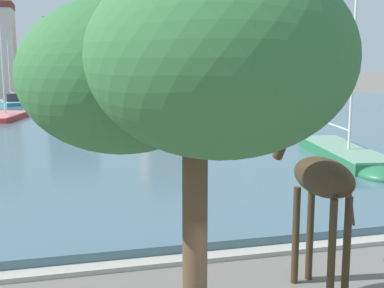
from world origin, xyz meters
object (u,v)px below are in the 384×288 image
sailboat_yellow (252,103)px  sailboat_red (6,118)px  sailboat_black (247,116)px  sailboat_teal (11,102)px  giraffe_statue (318,180)px  sailboat_green (350,159)px  shade_tree (195,62)px

sailboat_yellow → sailboat_red: 22.47m
sailboat_yellow → sailboat_black: (-3.89, -8.98, -0.12)m
sailboat_yellow → sailboat_black: size_ratio=1.41×
sailboat_teal → sailboat_black: 25.94m
giraffe_statue → sailboat_green: sailboat_green is taller
sailboat_black → sailboat_red: (-18.13, 4.49, -0.13)m
sailboat_red → giraffe_statue: bearing=-74.1°
sailboat_red → shade_tree: (5.95, -34.61, 4.50)m
shade_tree → sailboat_yellow: bearing=67.7°
sailboat_yellow → shade_tree: sailboat_yellow is taller
sailboat_green → sailboat_red: bearing=127.4°
sailboat_green → sailboat_black: (1.53, 17.26, 0.06)m
sailboat_teal → shade_tree: (6.67, -47.93, 4.40)m
sailboat_yellow → sailboat_black: bearing=-113.4°
sailboat_green → sailboat_black: sailboat_green is taller
sailboat_yellow → sailboat_teal: (-22.74, 8.82, -0.15)m
sailboat_teal → shade_tree: sailboat_teal is taller
sailboat_yellow → shade_tree: (-16.07, -39.10, 4.25)m
giraffe_statue → sailboat_teal: (-9.96, 45.71, -1.92)m
giraffe_statue → sailboat_green: size_ratio=0.50×
sailboat_red → sailboat_teal: bearing=93.1°
giraffe_statue → sailboat_yellow: sailboat_yellow is taller
sailboat_teal → sailboat_red: (0.73, -13.32, -0.09)m
sailboat_teal → sailboat_red: 13.34m
giraffe_statue → sailboat_yellow: (12.79, 36.89, -1.77)m
sailboat_black → sailboat_red: size_ratio=0.83×
giraffe_statue → sailboat_red: size_ratio=0.60×
sailboat_teal → sailboat_red: size_ratio=0.85×
sailboat_green → shade_tree: bearing=-129.7°
giraffe_statue → sailboat_black: 29.35m
shade_tree → sailboat_red: bearing=99.7°
giraffe_statue → sailboat_green: 13.10m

